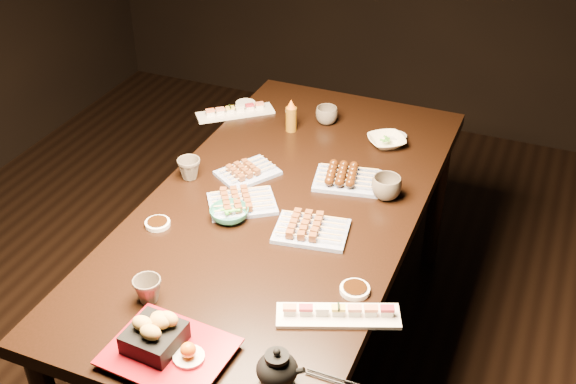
# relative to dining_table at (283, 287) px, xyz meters

# --- Properties ---
(dining_table) EXTENTS (1.37, 1.98, 0.75)m
(dining_table) POSITION_rel_dining_table_xyz_m (0.00, 0.00, 0.00)
(dining_table) COLOR black
(dining_table) RESTS_ON ground
(sushi_platter_near) EXTENTS (0.36, 0.22, 0.04)m
(sushi_platter_near) POSITION_rel_dining_table_xyz_m (0.36, -0.45, 0.40)
(sushi_platter_near) COLOR white
(sushi_platter_near) RESTS_ON dining_table
(sushi_platter_far) EXTENTS (0.31, 0.28, 0.04)m
(sushi_platter_far) POSITION_rel_dining_table_xyz_m (-0.44, 0.54, 0.39)
(sushi_platter_far) COLOR white
(sushi_platter_far) RESTS_ON dining_table
(yakitori_plate_center) EXTENTS (0.28, 0.26, 0.06)m
(yakitori_plate_center) POSITION_rel_dining_table_xyz_m (-0.12, -0.06, 0.40)
(yakitori_plate_center) COLOR #828EB6
(yakitori_plate_center) RESTS_ON dining_table
(yakitori_plate_right) EXTENTS (0.26, 0.21, 0.06)m
(yakitori_plate_right) POSITION_rel_dining_table_xyz_m (0.15, -0.11, 0.40)
(yakitori_plate_right) COLOR #828EB6
(yakitori_plate_right) RESTS_ON dining_table
(yakitori_plate_left) EXTENTS (0.24, 0.26, 0.05)m
(yakitori_plate_left) POSITION_rel_dining_table_xyz_m (-0.19, 0.13, 0.40)
(yakitori_plate_left) COLOR #828EB6
(yakitori_plate_left) RESTS_ON dining_table
(tsukune_plate) EXTENTS (0.26, 0.21, 0.06)m
(tsukune_plate) POSITION_rel_dining_table_xyz_m (0.16, 0.22, 0.40)
(tsukune_plate) COLOR #828EB6
(tsukune_plate) RESTS_ON dining_table
(edamame_bowl_green) EXTENTS (0.15, 0.15, 0.04)m
(edamame_bowl_green) POSITION_rel_dining_table_xyz_m (-0.13, -0.15, 0.40)
(edamame_bowl_green) COLOR teal
(edamame_bowl_green) RESTS_ON dining_table
(edamame_bowl_cream) EXTENTS (0.20, 0.20, 0.03)m
(edamame_bowl_cream) POSITION_rel_dining_table_xyz_m (0.22, 0.53, 0.39)
(edamame_bowl_cream) COLOR white
(edamame_bowl_cream) RESTS_ON dining_table
(tempura_tray) EXTENTS (0.33, 0.27, 0.11)m
(tempura_tray) POSITION_rel_dining_table_xyz_m (0.00, -0.76, 0.43)
(tempura_tray) COLOR black
(tempura_tray) RESTS_ON dining_table
(teacup_near_left) EXTENTS (0.11, 0.11, 0.08)m
(teacup_near_left) POSITION_rel_dining_table_xyz_m (-0.17, -0.59, 0.41)
(teacup_near_left) COLOR #534B40
(teacup_near_left) RESTS_ON dining_table
(teacup_mid_right) EXTENTS (0.14, 0.14, 0.08)m
(teacup_mid_right) POSITION_rel_dining_table_xyz_m (0.31, 0.18, 0.42)
(teacup_mid_right) COLOR #534B40
(teacup_mid_right) RESTS_ON dining_table
(teacup_far_left) EXTENTS (0.09, 0.09, 0.08)m
(teacup_far_left) POSITION_rel_dining_table_xyz_m (-0.37, 0.03, 0.41)
(teacup_far_left) COLOR #534B40
(teacup_far_left) RESTS_ON dining_table
(teacup_far_right) EXTENTS (0.12, 0.12, 0.07)m
(teacup_far_right) POSITION_rel_dining_table_xyz_m (-0.06, 0.61, 0.41)
(teacup_far_right) COLOR #534B40
(teacup_far_right) RESTS_ON dining_table
(teapot) EXTENTS (0.14, 0.14, 0.11)m
(teapot) POSITION_rel_dining_table_xyz_m (0.29, -0.72, 0.43)
(teapot) COLOR black
(teapot) RESTS_ON dining_table
(condiment_bottle) EXTENTS (0.06, 0.06, 0.14)m
(condiment_bottle) POSITION_rel_dining_table_xyz_m (-0.17, 0.50, 0.44)
(condiment_bottle) COLOR brown
(condiment_bottle) RESTS_ON dining_table
(sauce_dish_west) EXTENTS (0.10, 0.10, 0.01)m
(sauce_dish_west) POSITION_rel_dining_table_xyz_m (-0.33, -0.27, 0.38)
(sauce_dish_west) COLOR white
(sauce_dish_west) RESTS_ON dining_table
(sauce_dish_east) EXTENTS (0.12, 0.12, 0.01)m
(sauce_dish_east) POSITION_rel_dining_table_xyz_m (0.24, 0.59, 0.38)
(sauce_dish_east) COLOR white
(sauce_dish_east) RESTS_ON dining_table
(sauce_dish_se) EXTENTS (0.10, 0.10, 0.02)m
(sauce_dish_se) POSITION_rel_dining_table_xyz_m (0.37, -0.33, 0.38)
(sauce_dish_se) COLOR white
(sauce_dish_se) RESTS_ON dining_table
(sauce_dish_nw) EXTENTS (0.11, 0.11, 0.01)m
(sauce_dish_nw) POSITION_rel_dining_table_xyz_m (-0.43, 0.62, 0.38)
(sauce_dish_nw) COLOR white
(sauce_dish_nw) RESTS_ON dining_table
(chopsticks_near) EXTENTS (0.17, 0.14, 0.01)m
(chopsticks_near) POSITION_rel_dining_table_xyz_m (-0.00, -0.72, 0.38)
(chopsticks_near) COLOR black
(chopsticks_near) RESTS_ON dining_table
(chopsticks_se) EXTENTS (0.23, 0.02, 0.01)m
(chopsticks_se) POSITION_rel_dining_table_xyz_m (0.46, -0.67, 0.38)
(chopsticks_se) COLOR black
(chopsticks_se) RESTS_ON dining_table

